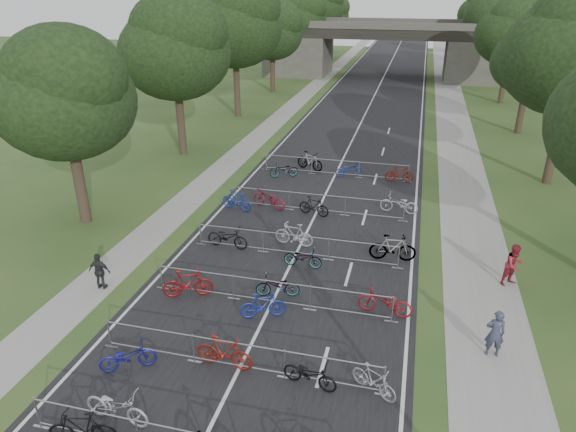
% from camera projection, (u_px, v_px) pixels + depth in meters
% --- Properties ---
extents(road, '(11.00, 140.00, 0.01)m').
position_uv_depth(road, '(372.00, 100.00, 54.28)').
color(road, black).
rests_on(road, ground).
extents(sidewalk_right, '(3.00, 140.00, 0.01)m').
position_uv_depth(sidewalk_right, '(451.00, 104.00, 52.50)').
color(sidewalk_right, gray).
rests_on(sidewalk_right, ground).
extents(sidewalk_left, '(2.00, 140.00, 0.01)m').
position_uv_depth(sidewalk_left, '(303.00, 97.00, 55.96)').
color(sidewalk_left, gray).
rests_on(sidewalk_left, ground).
extents(lane_markings, '(0.12, 140.00, 0.00)m').
position_uv_depth(lane_markings, '(372.00, 100.00, 54.28)').
color(lane_markings, silver).
rests_on(lane_markings, ground).
extents(overpass_bridge, '(31.00, 8.00, 7.05)m').
position_uv_depth(overpass_bridge, '(386.00, 49.00, 66.04)').
color(overpass_bridge, '#494541').
rests_on(overpass_bridge, ground).
extents(tree_left_0, '(6.72, 6.72, 10.25)m').
position_uv_depth(tree_left_0, '(65.00, 97.00, 24.09)').
color(tree_left_0, '#33261C').
rests_on(tree_left_0, ground).
extents(tree_left_1, '(7.56, 7.56, 11.53)m').
position_uv_depth(tree_left_1, '(175.00, 49.00, 34.33)').
color(tree_left_1, '#33261C').
rests_on(tree_left_1, ground).
extents(tree_left_2, '(8.40, 8.40, 12.81)m').
position_uv_depth(tree_left_2, '(235.00, 23.00, 44.57)').
color(tree_left_2, '#33261C').
rests_on(tree_left_2, ground).
extents(tree_right_2, '(6.16, 6.16, 9.39)m').
position_uv_depth(tree_right_2, '(533.00, 59.00, 40.00)').
color(tree_right_2, '#33261C').
rests_on(tree_right_2, ground).
extents(tree_left_3, '(6.72, 6.72, 10.25)m').
position_uv_depth(tree_left_3, '(273.00, 32.00, 55.83)').
color(tree_left_3, '#33261C').
rests_on(tree_left_3, ground).
extents(tree_right_3, '(7.17, 7.17, 10.93)m').
position_uv_depth(tree_right_3, '(513.00, 32.00, 50.18)').
color(tree_right_3, '#33261C').
rests_on(tree_right_3, ground).
extents(tree_left_4, '(7.56, 7.56, 11.53)m').
position_uv_depth(tree_left_4, '(298.00, 17.00, 66.08)').
color(tree_left_4, '#33261C').
rests_on(tree_left_4, ground).
extents(tree_right_4, '(8.18, 8.18, 12.47)m').
position_uv_depth(tree_right_4, '(500.00, 15.00, 60.36)').
color(tree_right_4, '#33261C').
rests_on(tree_right_4, ground).
extents(tree_left_5, '(8.40, 8.40, 12.81)m').
position_uv_depth(tree_left_5, '(316.00, 6.00, 76.32)').
color(tree_left_5, '#33261C').
rests_on(tree_left_5, ground).
extents(tree_right_5, '(6.16, 6.16, 9.39)m').
position_uv_depth(tree_right_5, '(488.00, 25.00, 71.75)').
color(tree_right_5, '#33261C').
rests_on(tree_right_5, ground).
extents(tree_left_6, '(6.72, 6.72, 10.25)m').
position_uv_depth(tree_left_6, '(330.00, 14.00, 87.58)').
color(tree_left_6, '#33261C').
rests_on(tree_left_6, ground).
extents(tree_right_6, '(7.17, 7.17, 10.93)m').
position_uv_depth(tree_right_6, '(481.00, 13.00, 81.93)').
color(tree_right_6, '#33261C').
rests_on(tree_right_6, ground).
extents(barrier_row_2, '(9.70, 0.08, 1.10)m').
position_uv_depth(barrier_row_2, '(238.00, 356.00, 16.32)').
color(barrier_row_2, '#9C9FA3').
rests_on(barrier_row_2, ground).
extents(barrier_row_3, '(9.70, 0.08, 1.10)m').
position_uv_depth(barrier_row_3, '(271.00, 292.00, 19.67)').
color(barrier_row_3, '#9C9FA3').
rests_on(barrier_row_3, ground).
extents(barrier_row_4, '(9.70, 0.08, 1.10)m').
position_uv_depth(barrier_row_4, '(295.00, 245.00, 23.19)').
color(barrier_row_4, '#9C9FA3').
rests_on(barrier_row_4, ground).
extents(barrier_row_5, '(9.70, 0.08, 1.10)m').
position_uv_depth(barrier_row_5, '(317.00, 203.00, 27.60)').
color(barrier_row_5, '#9C9FA3').
rests_on(barrier_row_5, ground).
extents(barrier_row_6, '(9.70, 0.08, 1.10)m').
position_uv_depth(barrier_row_6, '(335.00, 168.00, 32.89)').
color(barrier_row_6, '#9C9FA3').
rests_on(barrier_row_6, ground).
extents(bike_4, '(1.92, 0.94, 1.11)m').
position_uv_depth(bike_4, '(82.00, 428.00, 13.66)').
color(bike_4, black).
rests_on(bike_4, ground).
extents(bike_5, '(2.09, 0.88, 1.07)m').
position_uv_depth(bike_5, '(117.00, 407.00, 14.39)').
color(bike_5, '#ACACB4').
rests_on(bike_5, ground).
extents(bike_8, '(1.87, 1.45, 0.95)m').
position_uv_depth(bike_8, '(128.00, 357.00, 16.40)').
color(bike_8, navy).
rests_on(bike_8, ground).
extents(bike_9, '(1.98, 0.65, 1.18)m').
position_uv_depth(bike_9, '(224.00, 352.00, 16.42)').
color(bike_9, maroon).
rests_on(bike_9, ground).
extents(bike_10, '(1.86, 0.95, 0.93)m').
position_uv_depth(bike_10, '(310.00, 374.00, 15.68)').
color(bike_10, black).
rests_on(bike_10, ground).
extents(bike_11, '(1.63, 1.22, 0.98)m').
position_uv_depth(bike_11, '(374.00, 381.00, 15.39)').
color(bike_11, '#9E9FA5').
rests_on(bike_11, ground).
extents(bike_12, '(2.05, 1.27, 1.19)m').
position_uv_depth(bike_12, '(188.00, 284.00, 20.15)').
color(bike_12, maroon).
rests_on(bike_12, ground).
extents(bike_13, '(1.83, 0.99, 0.91)m').
position_uv_depth(bike_13, '(278.00, 286.00, 20.23)').
color(bike_13, '#9C9FA3').
rests_on(bike_13, ground).
extents(bike_14, '(1.80, 1.13, 1.05)m').
position_uv_depth(bike_14, '(263.00, 305.00, 18.92)').
color(bike_14, '#1C309C').
rests_on(bike_14, ground).
extents(bike_15, '(2.12, 0.93, 1.08)m').
position_uv_depth(bike_15, '(385.00, 302.00, 19.07)').
color(bike_15, maroon).
rests_on(bike_15, ground).
extents(bike_16, '(2.09, 0.90, 1.07)m').
position_uv_depth(bike_16, '(228.00, 237.00, 23.96)').
color(bike_16, black).
rests_on(bike_16, ground).
extents(bike_17, '(1.93, 0.73, 1.13)m').
position_uv_depth(bike_17, '(294.00, 235.00, 24.13)').
color(bike_17, '#AFB0B7').
rests_on(bike_17, ground).
extents(bike_18, '(1.72, 0.65, 0.89)m').
position_uv_depth(bike_18, '(303.00, 258.00, 22.34)').
color(bike_18, '#9C9FA3').
rests_on(bike_18, ground).
extents(bike_19, '(2.12, 0.79, 1.24)m').
position_uv_depth(bike_19, '(393.00, 248.00, 22.80)').
color(bike_19, '#9C9FA3').
rests_on(bike_19, ground).
extents(bike_20, '(1.94, 0.97, 1.12)m').
position_uv_depth(bike_20, '(237.00, 201.00, 27.91)').
color(bike_20, navy).
rests_on(bike_20, ground).
extents(bike_21, '(2.23, 1.44, 1.11)m').
position_uv_depth(bike_21, '(269.00, 199.00, 28.15)').
color(bike_21, maroon).
rests_on(bike_21, ground).
extents(bike_22, '(1.81, 0.93, 1.05)m').
position_uv_depth(bike_22, '(314.00, 206.00, 27.29)').
color(bike_22, black).
rests_on(bike_22, ground).
extents(bike_23, '(2.08, 0.86, 1.07)m').
position_uv_depth(bike_23, '(399.00, 204.00, 27.56)').
color(bike_23, '#AAABB2').
rests_on(bike_23, ground).
extents(bike_24, '(1.92, 1.34, 0.96)m').
position_uv_depth(bike_24, '(284.00, 170.00, 32.71)').
color(bike_24, '#9C9FA3').
rests_on(bike_24, ground).
extents(bike_25, '(2.07, 1.34, 1.21)m').
position_uv_depth(bike_25, '(310.00, 161.00, 33.92)').
color(bike_25, '#9C9FA3').
rests_on(bike_25, ground).
extents(bike_26, '(1.87, 1.25, 0.93)m').
position_uv_depth(bike_26, '(349.00, 170.00, 32.81)').
color(bike_26, navy).
rests_on(bike_26, ground).
extents(bike_27, '(1.79, 0.62, 1.06)m').
position_uv_depth(bike_27, '(399.00, 174.00, 31.91)').
color(bike_27, maroon).
rests_on(bike_27, ground).
extents(pedestrian_a, '(0.66, 0.46, 1.74)m').
position_uv_depth(pedestrian_a, '(495.00, 333.00, 16.86)').
color(pedestrian_a, '#34374E').
rests_on(pedestrian_a, ground).
extents(pedestrian_b, '(1.11, 1.06, 1.80)m').
position_uv_depth(pedestrian_b, '(514.00, 265.00, 20.86)').
color(pedestrian_b, maroon).
rests_on(pedestrian_b, ground).
extents(pedestrian_c, '(0.94, 0.43, 1.57)m').
position_uv_depth(pedestrian_c, '(100.00, 272.00, 20.62)').
color(pedestrian_c, '#29292C').
rests_on(pedestrian_c, ground).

